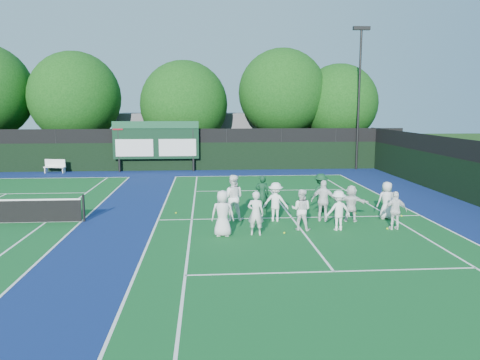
{
  "coord_description": "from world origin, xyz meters",
  "views": [
    {
      "loc": [
        -3.52,
        -17.63,
        4.55
      ],
      "look_at": [
        -2.0,
        3.0,
        1.3
      ],
      "focal_mm": 35.0,
      "sensor_mm": 36.0,
      "label": 1
    }
  ],
  "objects": [
    {
      "name": "tennis_ball_0",
      "position": [
        -0.71,
        -1.38,
        0.03
      ],
      "size": [
        0.07,
        0.07,
        0.07
      ],
      "primitive_type": "sphere",
      "color": "#CAE91B",
      "rests_on": "ground"
    },
    {
      "name": "player_front_4",
      "position": [
        3.5,
        -1.1,
        0.73
      ],
      "size": [
        0.87,
        0.4,
        1.45
      ],
      "primitive_type": "imported",
      "rotation": [
        0.0,
        0.0,
        3.08
      ],
      "color": "white",
      "rests_on": "ground"
    },
    {
      "name": "player_front_1",
      "position": [
        -1.77,
        -1.5,
        0.8
      ],
      "size": [
        0.65,
        0.49,
        1.61
      ],
      "primitive_type": "imported",
      "rotation": [
        0.0,
        0.0,
        2.95
      ],
      "color": "silver",
      "rests_on": "ground"
    },
    {
      "name": "coach_right",
      "position": [
        1.46,
        2.09,
        0.84
      ],
      "size": [
        1.21,
        0.88,
        1.68
      ],
      "primitive_type": "imported",
      "rotation": [
        0.0,
        0.0,
        3.39
      ],
      "color": "#103B1F",
      "rests_on": "ground"
    },
    {
      "name": "player_back_1",
      "position": [
        -0.75,
        0.52,
        0.79
      ],
      "size": [
        1.14,
        0.85,
        1.57
      ],
      "primitive_type": "imported",
      "rotation": [
        0.0,
        0.0,
        2.85
      ],
      "color": "white",
      "rests_on": "ground"
    },
    {
      "name": "tennis_ball_4",
      "position": [
        0.89,
        2.46,
        0.03
      ],
      "size": [
        0.07,
        0.07,
        0.07
      ],
      "primitive_type": "sphere",
      "color": "#CAE91B",
      "rests_on": "ground"
    },
    {
      "name": "player_back_2",
      "position": [
        1.15,
        0.36,
        0.84
      ],
      "size": [
        1.06,
        0.69,
        1.67
      ],
      "primitive_type": "imported",
      "rotation": [
        0.0,
        0.0,
        2.83
      ],
      "color": "white",
      "rests_on": "ground"
    },
    {
      "name": "bench",
      "position": [
        -13.96,
        15.37,
        0.51
      ],
      "size": [
        1.54,
        0.71,
        0.95
      ],
      "color": "white",
      "rests_on": "ground"
    },
    {
      "name": "scoreboard",
      "position": [
        -7.01,
        15.59,
        2.19
      ],
      "size": [
        6.0,
        0.21,
        3.55
      ],
      "color": "black",
      "rests_on": "ground"
    },
    {
      "name": "court_apron",
      "position": [
        -6.0,
        1.0,
        0.0
      ],
      "size": [
        34.0,
        32.0,
        0.01
      ],
      "primitive_type": "cube",
      "color": "navy",
      "rests_on": "ground"
    },
    {
      "name": "back_fence",
      "position": [
        -6.0,
        16.0,
        1.36
      ],
      "size": [
        34.0,
        0.08,
        3.0
      ],
      "color": "black",
      "rests_on": "ground"
    },
    {
      "name": "tree_c",
      "position": [
        -5.02,
        19.58,
        4.53
      ],
      "size": [
        6.8,
        6.8,
        8.11
      ],
      "color": "black",
      "rests_on": "ground"
    },
    {
      "name": "tennis_ball_3",
      "position": [
        -4.83,
        2.15,
        0.03
      ],
      "size": [
        0.07,
        0.07,
        0.07
      ],
      "primitive_type": "sphere",
      "color": "#CAE91B",
      "rests_on": "ground"
    },
    {
      "name": "tree_b",
      "position": [
        -13.31,
        19.58,
        5.07
      ],
      "size": [
        6.94,
        6.94,
        8.72
      ],
      "color": "black",
      "rests_on": "ground"
    },
    {
      "name": "coach_left",
      "position": [
        -1.1,
        2.14,
        0.81
      ],
      "size": [
        0.64,
        0.46,
        1.61
      ],
      "primitive_type": "imported",
      "rotation": [
        0.0,
        0.0,
        3.01
      ],
      "color": "#0D331D",
      "rests_on": "ground"
    },
    {
      "name": "tree_d",
      "position": [
        2.7,
        19.58,
        5.46
      ],
      "size": [
        6.89,
        6.89,
        9.09
      ],
      "color": "black",
      "rests_on": "ground"
    },
    {
      "name": "player_back_3",
      "position": [
        2.24,
        0.25,
        0.74
      ],
      "size": [
        1.44,
        0.88,
        1.48
      ],
      "primitive_type": "imported",
      "rotation": [
        0.0,
        0.0,
        2.79
      ],
      "color": "silver",
      "rests_on": "ground"
    },
    {
      "name": "tennis_ball_2",
      "position": [
        4.63,
        0.89,
        0.03
      ],
      "size": [
        0.07,
        0.07,
        0.07
      ],
      "primitive_type": "sphere",
      "color": "#CAE91B",
      "rests_on": "ground"
    },
    {
      "name": "tennis_ball_1",
      "position": [
        2.85,
        1.51,
        0.03
      ],
      "size": [
        0.07,
        0.07,
        0.07
      ],
      "primitive_type": "sphere",
      "color": "#CAE91B",
      "rests_on": "ground"
    },
    {
      "name": "tennis_ball_5",
      "position": [
        3.24,
        -1.07,
        0.03
      ],
      "size": [
        0.07,
        0.07,
        0.07
      ],
      "primitive_type": "sphere",
      "color": "#CAE91B",
      "rests_on": "ground"
    },
    {
      "name": "near_court",
      "position": [
        0.0,
        1.0,
        0.01
      ],
      "size": [
        11.05,
        23.85,
        0.01
      ],
      "color": "#115422",
      "rests_on": "ground"
    },
    {
      "name": "player_back_4",
      "position": [
        3.82,
        0.58,
        0.77
      ],
      "size": [
        0.79,
        0.55,
        1.54
      ],
      "primitive_type": "imported",
      "rotation": [
        0.0,
        0.0,
        3.22
      ],
      "color": "silver",
      "rests_on": "ground"
    },
    {
      "name": "light_pole_right",
      "position": [
        7.5,
        15.7,
        6.3
      ],
      "size": [
        1.2,
        0.3,
        10.12
      ],
      "color": "black",
      "rests_on": "ground"
    },
    {
      "name": "player_back_0",
      "position": [
        -2.45,
        0.84,
        0.93
      ],
      "size": [
        1.02,
        0.86,
        1.85
      ],
      "primitive_type": "imported",
      "rotation": [
        0.0,
        0.0,
        2.95
      ],
      "color": "white",
      "rests_on": "ground"
    },
    {
      "name": "player_front_0",
      "position": [
        -2.95,
        -1.53,
        0.83
      ],
      "size": [
        0.84,
        0.58,
        1.66
      ],
      "primitive_type": "imported",
      "rotation": [
        0.0,
        0.0,
        3.08
      ],
      "color": "silver",
      "rests_on": "ground"
    },
    {
      "name": "player_front_3",
      "position": [
        1.35,
        -1.03,
        0.75
      ],
      "size": [
        1.04,
        0.7,
        1.5
      ],
      "primitive_type": "imported",
      "rotation": [
        0.0,
        0.0,
        3.29
      ],
      "color": "white",
      "rests_on": "ground"
    },
    {
      "name": "player_front_2",
      "position": [
        -0.01,
        -0.88,
        0.77
      ],
      "size": [
        0.92,
        0.83,
        1.54
      ],
      "primitive_type": "imported",
      "rotation": [
        0.0,
        0.0,
        2.74
      ],
      "color": "white",
      "rests_on": "ground"
    },
    {
      "name": "tree_e",
      "position": [
        7.28,
        19.58,
        4.68
      ],
      "size": [
        6.19,
        6.19,
        7.94
      ],
      "color": "black",
      "rests_on": "ground"
    },
    {
      "name": "ground",
      "position": [
        0.0,
        0.0,
        0.0
      ],
      "size": [
        120.0,
        120.0,
        0.0
      ],
      "primitive_type": "plane",
      "color": "#17380F",
      "rests_on": "ground"
    },
    {
      "name": "clubhouse",
      "position": [
        -2.0,
        24.0,
        2.0
      ],
      "size": [
        18.0,
        6.0,
        4.0
      ],
      "primitive_type": "cube",
      "color": "slate",
      "rests_on": "ground"
    }
  ]
}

